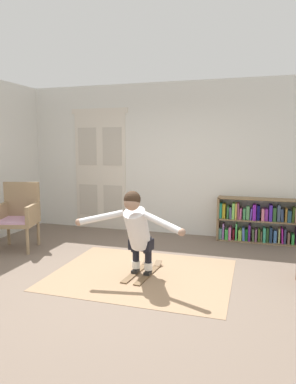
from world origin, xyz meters
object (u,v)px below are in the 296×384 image
wicker_chair (18,214)px  person_skier (137,227)px  bookshelf (257,222)px  skis_pair (143,272)px

wicker_chair → person_skier: person_skier is taller
bookshelf → skis_pair: (-1.48, -2.07, -0.34)m
wicker_chair → skis_pair: size_ratio=1.30×
person_skier → skis_pair: bearing=84.9°
skis_pair → person_skier: bearing=-95.1°
skis_pair → bookshelf: bearing=54.4°
bookshelf → wicker_chair: wicker_chair is taller
wicker_chair → skis_pair: 2.46m
bookshelf → skis_pair: size_ratio=1.71×
bookshelf → person_skier: person_skier is taller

